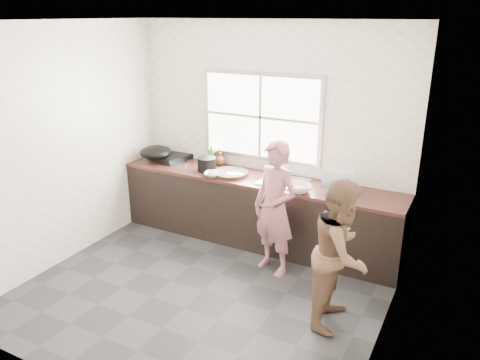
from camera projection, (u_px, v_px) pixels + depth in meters
The scene contains 30 objects.
floor at pixel (203, 291), 4.94m from camera, with size 3.60×3.20×0.01m, color #2C2C2E.
ceiling at pixel (194, 20), 4.02m from camera, with size 3.60×3.20×0.01m, color silver.
wall_back at pixel (269, 133), 5.82m from camera, with size 3.60×0.01×2.70m, color silver.
wall_left at pixel (64, 146), 5.28m from camera, with size 0.01×3.20×2.70m, color silver.
wall_right at pixel (392, 203), 3.69m from camera, with size 0.01×3.20×2.70m, color beige.
wall_front at pixel (70, 235), 3.14m from camera, with size 3.60×0.01×2.70m, color beige.
cabinet at pixel (257, 212), 5.87m from camera, with size 3.60×0.62×0.82m, color black.
countertop at pixel (257, 179), 5.73m from camera, with size 3.60×0.64×0.04m, color #3A1D18.
sink at pixel (284, 182), 5.56m from camera, with size 0.55×0.45×0.02m, color silver.
faucet at pixel (290, 166), 5.68m from camera, with size 0.02×0.02×0.30m, color silver.
window_frame at pixel (261, 117), 5.78m from camera, with size 1.60×0.05×1.10m, color #9EA0A5.
window_glazing at pixel (260, 117), 5.76m from camera, with size 1.50×0.01×1.00m, color white.
woman at pixel (275, 213), 5.10m from camera, with size 0.52×0.34×1.41m, color #AE686E.
person_side at pixel (341, 253), 4.24m from camera, with size 0.69×0.54×1.41m, color brown.
cutting_board at pixel (230, 173), 5.81m from camera, with size 0.44×0.44×0.04m, color black.
cleaver at pixel (235, 174), 5.74m from camera, with size 0.21×0.10×0.01m, color #ACB0B3.
bowl_mince at pixel (214, 174), 5.75m from camera, with size 0.22×0.22×0.06m, color silver.
bowl_crabs at pixel (299, 189), 5.26m from camera, with size 0.22×0.22×0.07m, color silver.
bowl_held at pixel (297, 189), 5.27m from camera, with size 0.19×0.19×0.06m, color white.
black_pot at pixel (207, 164), 5.95m from camera, with size 0.24×0.24×0.17m, color black.
plate_food at pixel (208, 169), 6.02m from camera, with size 0.20×0.20×0.02m, color white.
bottle_green at pixel (212, 153), 6.21m from camera, with size 0.11×0.11×0.29m, color #357F29.
bottle_brown_tall at pixel (217, 158), 6.19m from camera, with size 0.08×0.08×0.18m, color #451B11.
bottle_brown_short at pixel (220, 159), 6.17m from camera, with size 0.13×0.13×0.16m, color #4A2E12.
glass_jar at pixel (207, 161), 6.21m from camera, with size 0.07×0.07×0.10m, color white.
burner at pixel (171, 157), 6.44m from camera, with size 0.45×0.45×0.07m, color black.
wok at pixel (156, 152), 6.27m from camera, with size 0.43×0.43×0.16m, color black.
dish_rack at pixel (340, 181), 5.21m from camera, with size 0.35×0.25×0.26m, color white.
pot_lid_left at pixel (179, 164), 6.23m from camera, with size 0.27×0.27×0.01m, color silver.
pot_lid_right at pixel (176, 162), 6.30m from camera, with size 0.25×0.25×0.01m, color silver.
Camera 1 is at (2.34, -3.58, 2.76)m, focal length 35.00 mm.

